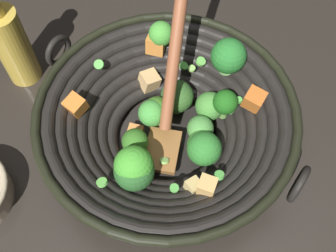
{
  "coord_description": "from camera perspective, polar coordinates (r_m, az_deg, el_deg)",
  "views": [
    {
      "loc": [
        -0.3,
        -0.06,
        0.57
      ],
      "look_at": [
        0.01,
        -0.0,
        0.03
      ],
      "focal_mm": 42.35,
      "sensor_mm": 36.0,
      "label": 1
    }
  ],
  "objects": [
    {
      "name": "cooking_oil_bottle",
      "position": [
        0.71,
        -21.58,
        10.87
      ],
      "size": [
        0.06,
        0.06,
        0.19
      ],
      "color": "gold",
      "rests_on": "ground"
    },
    {
      "name": "wok",
      "position": [
        0.59,
        -0.05,
        0.82
      ],
      "size": [
        0.39,
        0.41,
        0.26
      ],
      "color": "black",
      "rests_on": "ground"
    },
    {
      "name": "ground_plane",
      "position": [
        0.65,
        -0.18,
        -2.06
      ],
      "size": [
        4.0,
        4.0,
        0.0
      ],
      "primitive_type": "plane",
      "color": "#28231E"
    }
  ]
}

